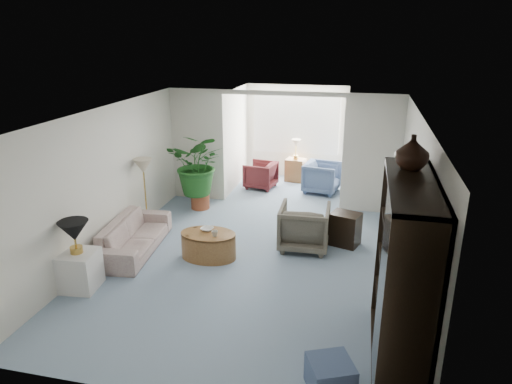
% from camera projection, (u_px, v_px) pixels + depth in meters
% --- Properties ---
extents(floor, '(6.00, 6.00, 0.00)m').
position_uv_depth(floor, '(248.00, 267.00, 7.63)').
color(floor, '#8699B1').
rests_on(floor, ground).
extents(sunroom_floor, '(2.60, 2.60, 0.00)m').
position_uv_depth(sunroom_floor, '(288.00, 189.00, 11.40)').
color(sunroom_floor, '#8699B1').
rests_on(sunroom_floor, ground).
extents(back_pier_left, '(1.20, 0.12, 2.50)m').
position_uv_depth(back_pier_left, '(198.00, 145.00, 10.39)').
color(back_pier_left, silver).
rests_on(back_pier_left, ground).
extents(back_pier_right, '(1.20, 0.12, 2.50)m').
position_uv_depth(back_pier_right, '(372.00, 155.00, 9.58)').
color(back_pier_right, silver).
rests_on(back_pier_right, ground).
extents(back_header, '(2.60, 0.12, 0.10)m').
position_uv_depth(back_header, '(282.00, 93.00, 9.59)').
color(back_header, silver).
rests_on(back_header, back_pier_left).
extents(window_pane, '(2.20, 0.02, 1.50)m').
position_uv_depth(window_pane, '(296.00, 124.00, 11.94)').
color(window_pane, white).
extents(window_blinds, '(2.20, 0.02, 1.50)m').
position_uv_depth(window_blinds, '(296.00, 125.00, 11.91)').
color(window_blinds, white).
extents(framed_picture, '(0.04, 0.50, 0.40)m').
position_uv_depth(framed_picture, '(417.00, 180.00, 6.46)').
color(framed_picture, '#B1A18E').
extents(sofa, '(0.94, 2.00, 0.56)m').
position_uv_depth(sofa, '(134.00, 235.00, 8.12)').
color(sofa, beige).
rests_on(sofa, ground).
extents(end_table, '(0.58, 0.58, 0.58)m').
position_uv_depth(end_table, '(79.00, 270.00, 6.92)').
color(end_table, silver).
rests_on(end_table, ground).
extents(table_lamp, '(0.44, 0.44, 0.30)m').
position_uv_depth(table_lamp, '(74.00, 231.00, 6.71)').
color(table_lamp, black).
rests_on(table_lamp, end_table).
extents(floor_lamp, '(0.36, 0.36, 0.28)m').
position_uv_depth(floor_lamp, '(143.00, 166.00, 8.78)').
color(floor_lamp, beige).
rests_on(floor_lamp, ground).
extents(coffee_table, '(1.15, 1.15, 0.45)m').
position_uv_depth(coffee_table, '(208.00, 245.00, 7.88)').
color(coffee_table, olive).
rests_on(coffee_table, ground).
extents(coffee_bowl, '(0.25, 0.25, 0.05)m').
position_uv_depth(coffee_bowl, '(207.00, 229.00, 7.90)').
color(coffee_bowl, silver).
rests_on(coffee_bowl, coffee_table).
extents(coffee_cup, '(0.13, 0.13, 0.10)m').
position_uv_depth(coffee_cup, '(215.00, 234.00, 7.67)').
color(coffee_cup, '#B8B5A1').
rests_on(coffee_cup, coffee_table).
extents(wingback_chair, '(0.88, 0.90, 0.80)m').
position_uv_depth(wingback_chair, '(304.00, 227.00, 8.19)').
color(wingback_chair, '#686252').
rests_on(wingback_chair, ground).
extents(side_table_dark, '(0.60, 0.54, 0.60)m').
position_uv_depth(side_table_dark, '(345.00, 229.00, 8.35)').
color(side_table_dark, black).
rests_on(side_table_dark, ground).
extents(entertainment_cabinet, '(0.53, 1.97, 2.19)m').
position_uv_depth(entertainment_cabinet, '(403.00, 276.00, 5.14)').
color(entertainment_cabinet, black).
rests_on(entertainment_cabinet, ground).
extents(cabinet_urn, '(0.37, 0.37, 0.39)m').
position_uv_depth(cabinet_urn, '(412.00, 152.00, 5.18)').
color(cabinet_urn, black).
rests_on(cabinet_urn, entertainment_cabinet).
extents(ottoman, '(0.59, 0.59, 0.36)m').
position_uv_depth(ottoman, '(330.00, 376.00, 4.95)').
color(ottoman, slate).
rests_on(ottoman, ground).
extents(plant_pot, '(0.40, 0.40, 0.32)m').
position_uv_depth(plant_pot, '(200.00, 201.00, 10.13)').
color(plant_pot, brown).
rests_on(plant_pot, ground).
extents(house_plant, '(1.22, 1.06, 1.36)m').
position_uv_depth(house_plant, '(199.00, 164.00, 9.85)').
color(house_plant, '#1F581E').
rests_on(house_plant, plant_pot).
extents(sunroom_chair_blue, '(0.92, 0.90, 0.73)m').
position_uv_depth(sunroom_chair_blue, '(322.00, 177.00, 11.08)').
color(sunroom_chair_blue, slate).
rests_on(sunroom_chair_blue, ground).
extents(sunroom_chair_maroon, '(0.81, 0.80, 0.65)m').
position_uv_depth(sunroom_chair_maroon, '(261.00, 175.00, 11.41)').
color(sunroom_chair_maroon, '#5B1F24').
rests_on(sunroom_chair_maroon, ground).
extents(sunroom_table, '(0.53, 0.44, 0.58)m').
position_uv_depth(sunroom_table, '(295.00, 170.00, 11.95)').
color(sunroom_table, olive).
rests_on(sunroom_table, ground).
extents(shelf_clutter, '(0.30, 1.03, 1.06)m').
position_uv_depth(shelf_clutter, '(400.00, 261.00, 5.16)').
color(shelf_clutter, '#4D4A48').
rests_on(shelf_clutter, entertainment_cabinet).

